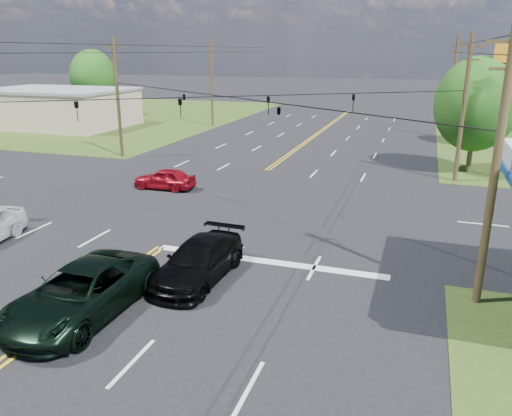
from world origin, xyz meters
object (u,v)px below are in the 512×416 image
(retail_nw, at_px, (57,109))
(pole_nw, at_px, (118,97))
(pole_ne, at_px, (464,108))
(tree_right_a, at_px, (476,104))
(pole_se, at_px, (496,165))
(tree_right_b, at_px, (494,100))
(tree_far_l, at_px, (93,76))
(pole_right_far, at_px, (453,85))
(pickup_dkgreen, at_px, (82,292))
(suv_black, at_px, (199,261))
(pole_left_far, at_px, (212,81))

(retail_nw, xyz_separation_m, pole_nw, (17.00, -13.00, 2.92))
(pole_ne, distance_m, tree_right_a, 3.16)
(pole_se, relative_size, tree_right_b, 1.34)
(retail_nw, bearing_deg, pole_nw, -37.41)
(retail_nw, distance_m, tree_far_l, 10.69)
(tree_far_l, bearing_deg, pole_right_far, -5.08)
(pickup_dkgreen, bearing_deg, tree_far_l, 126.00)
(retail_nw, bearing_deg, suv_black, -44.47)
(pole_nw, height_order, pole_ne, same)
(pole_left_far, xyz_separation_m, tree_right_b, (29.50, -4.00, -0.95))
(retail_nw, height_order, pole_right_far, pole_right_far)
(pole_right_far, xyz_separation_m, tree_right_a, (1.00, -16.00, -0.30))
(pole_left_far, distance_m, tree_far_l, 19.42)
(pole_se, bearing_deg, retail_nw, 144.21)
(tree_right_b, xyz_separation_m, pickup_dkgreen, (-16.00, -38.14, -3.38))
(retail_nw, relative_size, suv_black, 3.09)
(tree_right_b, bearing_deg, pole_se, -96.05)
(pole_ne, height_order, tree_far_l, pole_ne)
(tree_right_b, bearing_deg, tree_right_a, -101.77)
(pole_ne, bearing_deg, pole_right_far, 90.00)
(retail_nw, bearing_deg, pole_se, -35.79)
(pole_nw, bearing_deg, pole_ne, 0.00)
(pole_nw, xyz_separation_m, pole_right_far, (26.00, 19.00, 0.25))
(pole_nw, bearing_deg, pole_se, -34.70)
(retail_nw, xyz_separation_m, pole_se, (43.00, -31.00, 2.92))
(pole_se, distance_m, pole_left_far, 45.22)
(pole_se, xyz_separation_m, pickup_dkgreen, (-12.50, -5.14, -4.07))
(tree_right_a, bearing_deg, suv_black, -116.16)
(pole_left_far, bearing_deg, pole_se, -54.90)
(pole_nw, relative_size, pickup_dkgreen, 1.57)
(pickup_dkgreen, bearing_deg, suv_black, 57.08)
(pole_se, height_order, tree_right_a, pole_se)
(tree_right_a, bearing_deg, tree_far_l, 156.50)
(tree_right_a, height_order, pickup_dkgreen, tree_right_a)
(retail_nw, xyz_separation_m, pole_ne, (43.00, -13.00, 2.92))
(retail_nw, relative_size, pole_nw, 1.68)
(pickup_dkgreen, bearing_deg, pole_se, 23.18)
(pole_ne, relative_size, suv_black, 1.83)
(suv_black, bearing_deg, tree_right_b, 70.80)
(pole_right_far, height_order, suv_black, pole_right_far)
(tree_far_l, bearing_deg, tree_right_b, -9.37)
(pole_left_far, bearing_deg, pole_nw, -90.00)
(pole_left_far, relative_size, suv_black, 1.93)
(pole_nw, relative_size, tree_far_l, 1.09)
(tree_far_l, bearing_deg, pickup_dkgreen, -54.84)
(tree_far_l, xyz_separation_m, suv_black, (35.00, -42.40, -4.44))
(tree_right_a, relative_size, suv_black, 1.58)
(pole_se, relative_size, pole_ne, 1.00)
(pole_right_far, relative_size, pickup_dkgreen, 1.65)
(tree_right_b, relative_size, suv_black, 1.37)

